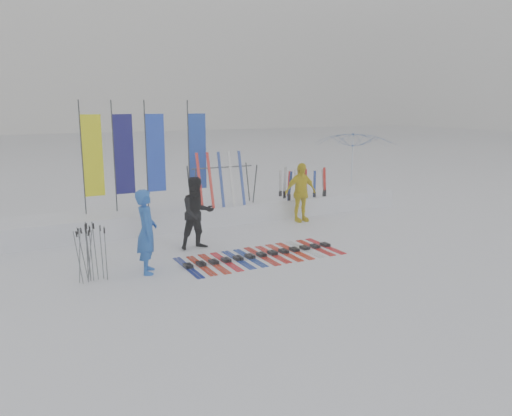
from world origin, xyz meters
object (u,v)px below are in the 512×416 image
person_blue (147,232)px  tent_canopy (354,166)px  ski_row (261,255)px  ski_rack (222,180)px  person_black (197,213)px  person_yellow (301,192)px

person_blue → tent_canopy: bearing=-47.6°
ski_row → ski_rack: (0.56, 3.59, 1.35)m
person_black → person_yellow: person_yellow is taller
person_black → ski_row: person_black is taller
ski_row → person_black: bearing=129.3°
person_black → ski_row: size_ratio=0.47×
person_black → person_yellow: bearing=16.4°
person_black → tent_canopy: bearing=20.1°
person_yellow → ski_rack: person_yellow is taller
person_yellow → ski_row: 4.11m
ski_rack → ski_row: bearing=-98.9°
person_blue → ski_row: (2.80, -0.11, -0.90)m
person_blue → person_yellow: (5.70, 2.66, -0.00)m
person_blue → ski_row: 2.94m
person_blue → person_black: 2.10m
person_yellow → tent_canopy: bearing=27.7°
person_black → person_yellow: 4.26m
person_black → ski_rack: (1.69, 2.21, 0.45)m
person_blue → ski_row: bearing=-75.6°
person_black → ski_rack: bearing=49.9°
person_yellow → ski_row: size_ratio=0.47×
tent_canopy → person_blue: bearing=-154.3°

